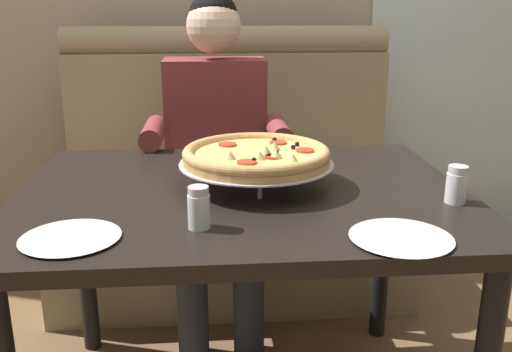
{
  "coord_description": "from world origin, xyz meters",
  "views": [
    {
      "loc": [
        -0.09,
        -1.48,
        1.22
      ],
      "look_at": [
        0.04,
        -0.03,
        0.78
      ],
      "focal_mm": 39.59,
      "sensor_mm": 36.0,
      "label": 1
    }
  ],
  "objects_px": {
    "plate_near_right": "(70,235)",
    "pizza": "(257,156)",
    "shaker_pepper_flakes": "(199,211)",
    "booth_bench": "(231,195)",
    "dining_table": "(243,218)",
    "diner_main": "(216,142)",
    "patio_chair": "(386,113)",
    "plate_near_left": "(401,235)",
    "shaker_parmesan": "(456,187)"
  },
  "relations": [
    {
      "from": "diner_main",
      "to": "patio_chair",
      "type": "relative_size",
      "value": 1.48
    },
    {
      "from": "dining_table",
      "to": "booth_bench",
      "type": "bearing_deg",
      "value": 90.0
    },
    {
      "from": "plate_near_right",
      "to": "dining_table",
      "type": "bearing_deg",
      "value": 38.97
    },
    {
      "from": "pizza",
      "to": "plate_near_left",
      "type": "distance_m",
      "value": 0.5
    },
    {
      "from": "booth_bench",
      "to": "diner_main",
      "type": "distance_m",
      "value": 0.41
    },
    {
      "from": "plate_near_right",
      "to": "plate_near_left",
      "type": "bearing_deg",
      "value": -4.69
    },
    {
      "from": "shaker_parmesan",
      "to": "booth_bench",
      "type": "bearing_deg",
      "value": 116.22
    },
    {
      "from": "booth_bench",
      "to": "plate_near_right",
      "type": "distance_m",
      "value": 1.36
    },
    {
      "from": "patio_chair",
      "to": "diner_main",
      "type": "bearing_deg",
      "value": -127.38
    },
    {
      "from": "booth_bench",
      "to": "plate_near_right",
      "type": "xyz_separation_m",
      "value": [
        -0.39,
        -1.26,
        0.35
      ]
    },
    {
      "from": "diner_main",
      "to": "patio_chair",
      "type": "distance_m",
      "value": 1.93
    },
    {
      "from": "shaker_pepper_flakes",
      "to": "patio_chair",
      "type": "bearing_deg",
      "value": 63.76
    },
    {
      "from": "dining_table",
      "to": "plate_near_right",
      "type": "height_order",
      "value": "plate_near_right"
    },
    {
      "from": "pizza",
      "to": "patio_chair",
      "type": "distance_m",
      "value": 2.44
    },
    {
      "from": "diner_main",
      "to": "shaker_parmesan",
      "type": "xyz_separation_m",
      "value": [
        0.6,
        -0.83,
        0.07
      ]
    },
    {
      "from": "shaker_parmesan",
      "to": "patio_chair",
      "type": "distance_m",
      "value": 2.43
    },
    {
      "from": "shaker_parmesan",
      "to": "patio_chair",
      "type": "height_order",
      "value": "patio_chair"
    },
    {
      "from": "plate_near_right",
      "to": "pizza",
      "type": "bearing_deg",
      "value": 38.62
    },
    {
      "from": "shaker_parmesan",
      "to": "pizza",
      "type": "bearing_deg",
      "value": 159.72
    },
    {
      "from": "booth_bench",
      "to": "pizza",
      "type": "height_order",
      "value": "booth_bench"
    },
    {
      "from": "shaker_pepper_flakes",
      "to": "plate_near_right",
      "type": "distance_m",
      "value": 0.28
    },
    {
      "from": "diner_main",
      "to": "dining_table",
      "type": "bearing_deg",
      "value": -84.66
    },
    {
      "from": "plate_near_right",
      "to": "diner_main",
      "type": "bearing_deg",
      "value": 71.56
    },
    {
      "from": "plate_near_left",
      "to": "plate_near_right",
      "type": "xyz_separation_m",
      "value": [
        -0.71,
        0.06,
        0.0
      ]
    },
    {
      "from": "booth_bench",
      "to": "diner_main",
      "type": "height_order",
      "value": "diner_main"
    },
    {
      "from": "dining_table",
      "to": "patio_chair",
      "type": "xyz_separation_m",
      "value": [
        1.1,
        2.2,
        -0.13
      ]
    },
    {
      "from": "shaker_pepper_flakes",
      "to": "shaker_parmesan",
      "type": "bearing_deg",
      "value": 10.32
    },
    {
      "from": "shaker_parmesan",
      "to": "plate_near_right",
      "type": "xyz_separation_m",
      "value": [
        -0.93,
        -0.16,
        -0.03
      ]
    },
    {
      "from": "dining_table",
      "to": "diner_main",
      "type": "xyz_separation_m",
      "value": [
        -0.06,
        0.67,
        0.06
      ]
    },
    {
      "from": "booth_bench",
      "to": "pizza",
      "type": "distance_m",
      "value": 1.0
    },
    {
      "from": "dining_table",
      "to": "diner_main",
      "type": "distance_m",
      "value": 0.68
    },
    {
      "from": "diner_main",
      "to": "patio_chair",
      "type": "height_order",
      "value": "diner_main"
    },
    {
      "from": "patio_chair",
      "to": "shaker_parmesan",
      "type": "bearing_deg",
      "value": -103.5
    },
    {
      "from": "shaker_pepper_flakes",
      "to": "patio_chair",
      "type": "distance_m",
      "value": 2.77
    },
    {
      "from": "dining_table",
      "to": "shaker_parmesan",
      "type": "bearing_deg",
      "value": -16.05
    },
    {
      "from": "shaker_pepper_flakes",
      "to": "booth_bench",
      "type": "bearing_deg",
      "value": 84.57
    },
    {
      "from": "pizza",
      "to": "plate_near_right",
      "type": "xyz_separation_m",
      "value": [
        -0.43,
        -0.35,
        -0.08
      ]
    },
    {
      "from": "plate_near_right",
      "to": "patio_chair",
      "type": "height_order",
      "value": "patio_chair"
    },
    {
      "from": "diner_main",
      "to": "pizza",
      "type": "height_order",
      "value": "diner_main"
    },
    {
      "from": "booth_bench",
      "to": "shaker_pepper_flakes",
      "type": "xyz_separation_m",
      "value": [
        -0.12,
        -1.21,
        0.38
      ]
    },
    {
      "from": "pizza",
      "to": "plate_near_left",
      "type": "relative_size",
      "value": 1.91
    },
    {
      "from": "diner_main",
      "to": "pizza",
      "type": "relative_size",
      "value": 2.96
    },
    {
      "from": "diner_main",
      "to": "plate_near_left",
      "type": "xyz_separation_m",
      "value": [
        0.38,
        -1.05,
        0.04
      ]
    },
    {
      "from": "shaker_pepper_flakes",
      "to": "plate_near_left",
      "type": "distance_m",
      "value": 0.45
    },
    {
      "from": "shaker_parmesan",
      "to": "shaker_pepper_flakes",
      "type": "distance_m",
      "value": 0.66
    },
    {
      "from": "pizza",
      "to": "plate_near_left",
      "type": "bearing_deg",
      "value": -55.31
    },
    {
      "from": "booth_bench",
      "to": "pizza",
      "type": "bearing_deg",
      "value": -87.41
    },
    {
      "from": "shaker_parmesan",
      "to": "plate_near_right",
      "type": "distance_m",
      "value": 0.95
    },
    {
      "from": "diner_main",
      "to": "plate_near_right",
      "type": "bearing_deg",
      "value": -108.44
    },
    {
      "from": "pizza",
      "to": "shaker_parmesan",
      "type": "distance_m",
      "value": 0.53
    }
  ]
}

